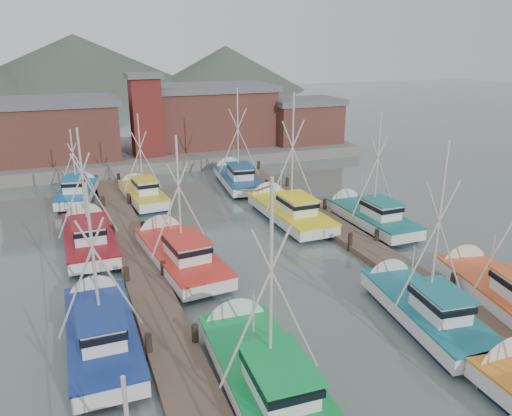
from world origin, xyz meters
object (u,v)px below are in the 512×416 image
object	(u,v)px
boat_4	(263,372)
lookout_tower	(146,114)
boat_8	(178,253)
boat_12	(142,193)

from	to	relation	value
boat_4	lookout_tower	bearing A→B (deg)	88.78
boat_4	boat_8	xyz separation A→B (m)	(-0.49, 12.48, -0.00)
boat_8	lookout_tower	bearing A→B (deg)	78.02
lookout_tower	boat_4	distance (m)	38.77
lookout_tower	boat_4	world-z (taller)	lookout_tower
lookout_tower	boat_12	xyz separation A→B (m)	(-2.74, -12.34, -4.87)
boat_4	boat_12	world-z (taller)	boat_4
boat_8	boat_12	size ratio (longest dim) A/B	1.21
boat_4	boat_12	xyz separation A→B (m)	(-0.52, 26.06, -0.00)
boat_4	boat_12	bearing A→B (deg)	93.23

